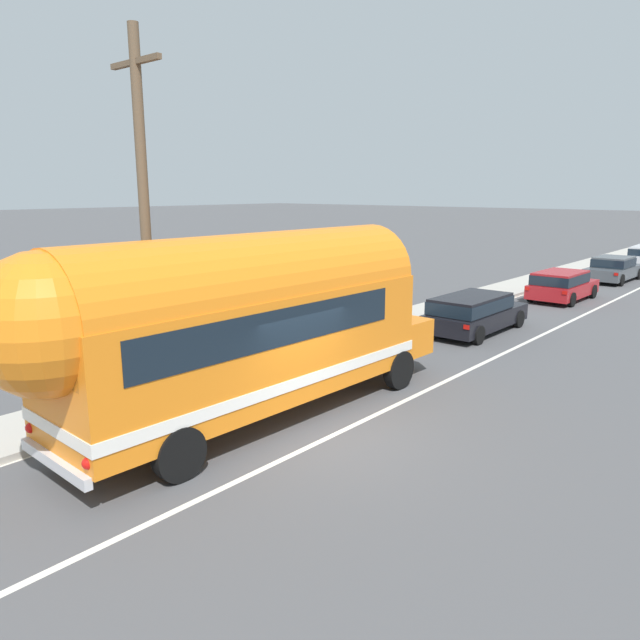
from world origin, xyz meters
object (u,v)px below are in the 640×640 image
car_lead (473,311)px  car_third (613,268)px  painted_bus (238,321)px  utility_pole (145,216)px  car_second (562,284)px

car_lead → car_third: size_ratio=1.00×
painted_bus → car_third: (0.11, 27.43, -1.56)m
utility_pole → painted_bus: (2.71, 0.33, -2.12)m
painted_bus → car_lead: size_ratio=2.37×
utility_pole → painted_bus: bearing=6.9°
utility_pole → car_third: (2.82, 27.75, -3.68)m
car_lead → car_second: bearing=88.9°
utility_pole → painted_bus: size_ratio=0.76×
car_second → car_third: 7.92m
car_lead → car_third: 16.33m
car_second → car_lead: bearing=-91.1°
car_third → painted_bus: bearing=-90.2°
utility_pole → car_second: (2.75, 19.83, -3.64)m
car_second → utility_pole: bearing=-97.9°
utility_pole → car_third: bearing=84.2°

